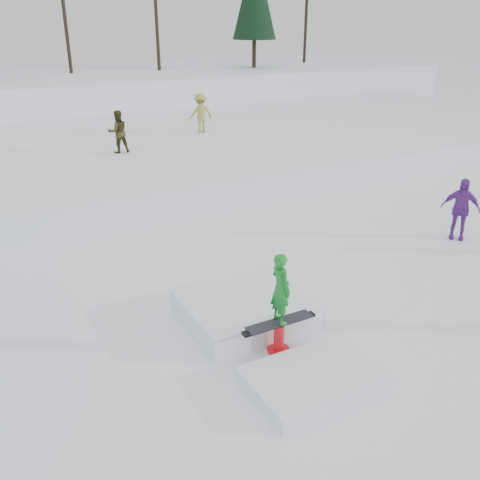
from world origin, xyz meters
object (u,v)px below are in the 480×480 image
walker_olive (118,132)px  jib_rail_feature (264,324)px  walker_ygreen (201,113)px  spectator_purple (460,209)px

walker_olive → jib_rail_feature: size_ratio=0.39×
walker_olive → walker_ygreen: 5.21m
spectator_purple → jib_rail_feature: (-7.74, -1.77, -0.62)m
walker_olive → spectator_purple: bearing=119.0°
walker_ygreen → spectator_purple: walker_ygreen is taller
walker_olive → jib_rail_feature: (-1.26, -13.73, -1.36)m
walker_olive → jib_rail_feature: walker_olive is taller
walker_ygreen → spectator_purple: (1.74, -14.11, -0.81)m
walker_olive → spectator_purple: (6.49, -11.96, -0.75)m
walker_ygreen → jib_rail_feature: walker_ygreen is taller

